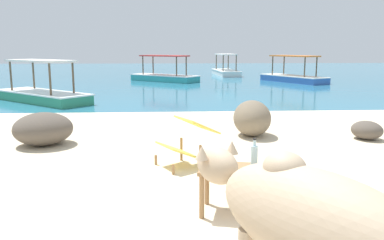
{
  "coord_description": "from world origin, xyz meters",
  "views": [
    {
      "loc": [
        -0.15,
        -3.1,
        1.66
      ],
      "look_at": [
        0.19,
        3.0,
        0.55
      ],
      "focal_mm": 37.15,
      "sensor_mm": 36.0,
      "label": 1
    }
  ],
  "objects_px": {
    "boat_white": "(226,71)",
    "deck_chair_far": "(187,139)",
    "cow": "(310,221)",
    "boat_green": "(42,93)",
    "low_bench_table": "(239,176)",
    "boat_blue": "(293,76)",
    "bottle": "(254,156)",
    "boat_teal": "(164,76)"
  },
  "relations": [
    {
      "from": "boat_white",
      "to": "deck_chair_far",
      "type": "bearing_deg",
      "value": -13.53
    },
    {
      "from": "cow",
      "to": "deck_chair_far",
      "type": "bearing_deg",
      "value": -21.51
    },
    {
      "from": "boat_green",
      "to": "boat_white",
      "type": "xyz_separation_m",
      "value": [
        7.35,
        11.7,
        0.0
      ]
    },
    {
      "from": "low_bench_table",
      "to": "boat_blue",
      "type": "distance_m",
      "value": 16.3
    },
    {
      "from": "bottle",
      "to": "boat_green",
      "type": "xyz_separation_m",
      "value": [
        -4.74,
        8.72,
        -0.33
      ]
    },
    {
      "from": "boat_green",
      "to": "boat_teal",
      "type": "distance_m",
      "value": 8.39
    },
    {
      "from": "boat_green",
      "to": "cow",
      "type": "bearing_deg",
      "value": -24.51
    },
    {
      "from": "boat_teal",
      "to": "low_bench_table",
      "type": "bearing_deg",
      "value": -47.61
    },
    {
      "from": "bottle",
      "to": "low_bench_table",
      "type": "bearing_deg",
      "value": -178.38
    },
    {
      "from": "low_bench_table",
      "to": "boat_teal",
      "type": "relative_size",
      "value": 0.24
    },
    {
      "from": "bottle",
      "to": "boat_green",
      "type": "distance_m",
      "value": 9.93
    },
    {
      "from": "cow",
      "to": "boat_blue",
      "type": "distance_m",
      "value": 17.87
    },
    {
      "from": "boat_green",
      "to": "boat_blue",
      "type": "relative_size",
      "value": 0.93
    },
    {
      "from": "low_bench_table",
      "to": "deck_chair_far",
      "type": "height_order",
      "value": "deck_chair_far"
    },
    {
      "from": "low_bench_table",
      "to": "boat_teal",
      "type": "xyz_separation_m",
      "value": [
        -0.92,
        16.27,
        -0.14
      ]
    },
    {
      "from": "cow",
      "to": "boat_teal",
      "type": "relative_size",
      "value": 0.49
    },
    {
      "from": "cow",
      "to": "boat_white",
      "type": "height_order",
      "value": "boat_white"
    },
    {
      "from": "cow",
      "to": "boat_white",
      "type": "bearing_deg",
      "value": -37.38
    },
    {
      "from": "bottle",
      "to": "boat_teal",
      "type": "distance_m",
      "value": 16.3
    },
    {
      "from": "low_bench_table",
      "to": "boat_green",
      "type": "xyz_separation_m",
      "value": [
        -4.6,
        8.73,
        -0.14
      ]
    },
    {
      "from": "cow",
      "to": "boat_blue",
      "type": "xyz_separation_m",
      "value": [
        5.26,
        17.08,
        -0.43
      ]
    },
    {
      "from": "cow",
      "to": "bottle",
      "type": "distance_m",
      "value": 1.69
    },
    {
      "from": "boat_blue",
      "to": "boat_teal",
      "type": "distance_m",
      "value": 6.35
    },
    {
      "from": "cow",
      "to": "bottle",
      "type": "relative_size",
      "value": 5.94
    },
    {
      "from": "bottle",
      "to": "boat_blue",
      "type": "relative_size",
      "value": 0.08
    },
    {
      "from": "deck_chair_far",
      "to": "cow",
      "type": "bearing_deg",
      "value": 71.4
    },
    {
      "from": "low_bench_table",
      "to": "bottle",
      "type": "xyz_separation_m",
      "value": [
        0.15,
        0.0,
        0.2
      ]
    },
    {
      "from": "bottle",
      "to": "boat_green",
      "type": "height_order",
      "value": "boat_green"
    },
    {
      "from": "boat_white",
      "to": "boat_green",
      "type": "bearing_deg",
      "value": -36.03
    },
    {
      "from": "cow",
      "to": "boat_blue",
      "type": "bearing_deg",
      "value": -47.66
    },
    {
      "from": "boat_white",
      "to": "boat_teal",
      "type": "relative_size",
      "value": 1.05
    },
    {
      "from": "boat_white",
      "to": "boat_blue",
      "type": "xyz_separation_m",
      "value": [
        2.61,
        -5.03,
        0.0
      ]
    },
    {
      "from": "cow",
      "to": "boat_teal",
      "type": "distance_m",
      "value": 17.98
    },
    {
      "from": "cow",
      "to": "boat_teal",
      "type": "bearing_deg",
      "value": -27.27
    },
    {
      "from": "bottle",
      "to": "boat_teal",
      "type": "xyz_separation_m",
      "value": [
        -1.07,
        16.26,
        -0.33
      ]
    },
    {
      "from": "boat_green",
      "to": "boat_teal",
      "type": "bearing_deg",
      "value": 105.26
    },
    {
      "from": "low_bench_table",
      "to": "deck_chair_far",
      "type": "bearing_deg",
      "value": 118.04
    },
    {
      "from": "boat_green",
      "to": "bottle",
      "type": "bearing_deg",
      "value": -20.25
    },
    {
      "from": "deck_chair_far",
      "to": "boat_white",
      "type": "bearing_deg",
      "value": -127.25
    },
    {
      "from": "bottle",
      "to": "boat_white",
      "type": "xyz_separation_m",
      "value": [
        2.61,
        20.43,
        -0.33
      ]
    },
    {
      "from": "low_bench_table",
      "to": "bottle",
      "type": "height_order",
      "value": "bottle"
    },
    {
      "from": "cow",
      "to": "boat_teal",
      "type": "height_order",
      "value": "boat_teal"
    }
  ]
}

